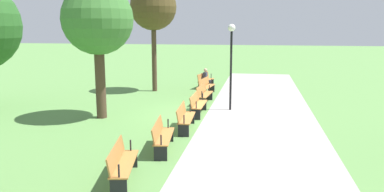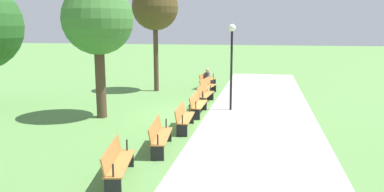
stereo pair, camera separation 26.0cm
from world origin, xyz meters
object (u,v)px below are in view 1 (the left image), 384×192
at_px(bench_4, 185,117).
at_px(bench_6, 122,162).
at_px(person_seated, 207,78).
at_px(bench_3, 198,104).
at_px(bench_1, 206,86).
at_px(lamp_post, 231,50).
at_px(tree_0, 153,8).
at_px(tree_2, 98,20).
at_px(bench_2, 204,94).
at_px(bench_5, 162,135).
at_px(bench_0, 205,80).

height_order(bench_4, bench_6, same).
bearing_deg(person_seated, bench_3, 15.79).
distance_m(bench_1, bench_6, 11.99).
bearing_deg(bench_6, bench_3, 163.44).
bearing_deg(bench_4, lamp_post, 155.46).
height_order(tree_0, tree_2, tree_0).
bearing_deg(tree_2, person_seated, 158.60).
bearing_deg(person_seated, bench_2, 17.30).
height_order(bench_3, bench_5, same).
relative_size(bench_0, bench_3, 1.03).
height_order(person_seated, tree_2, tree_2).
distance_m(person_seated, tree_0, 5.21).
xyz_separation_m(bench_2, lamp_post, (1.21, 1.37, 2.19)).
xyz_separation_m(bench_0, lamp_post, (5.98, 1.99, 2.19)).
xyz_separation_m(bench_1, bench_6, (11.99, -0.38, 0.00)).
height_order(bench_0, bench_3, same).
bearing_deg(bench_6, lamp_post, 155.59).
height_order(tree_0, lamp_post, tree_0).
distance_m(bench_4, bench_5, 2.41).
xyz_separation_m(bench_2, tree_2, (3.61, -3.72, 3.45)).
distance_m(bench_3, tree_2, 5.27).
relative_size(person_seated, tree_2, 0.22).
height_order(bench_4, bench_5, same).
relative_size(bench_5, tree_0, 0.32).
bearing_deg(bench_3, bench_5, -3.67).
distance_m(bench_4, bench_6, 4.81).
xyz_separation_m(bench_2, person_seated, (-4.60, -0.50, 0.16)).
xyz_separation_m(person_seated, lamp_post, (5.80, 1.88, 2.03)).
height_order(bench_6, lamp_post, lamp_post).
xyz_separation_m(bench_5, tree_0, (-10.22, -3.09, 4.24)).
bearing_deg(tree_0, bench_6, 12.11).
xyz_separation_m(bench_1, person_seated, (-2.20, -0.27, 0.16)).
distance_m(bench_1, person_seated, 2.22).
relative_size(bench_2, tree_2, 0.36).
bearing_deg(bench_3, tree_0, -147.91).
bearing_deg(tree_2, bench_0, 159.69).
bearing_deg(bench_2, tree_2, -42.16).
distance_m(bench_6, tree_0, 13.57).
height_order(bench_0, bench_6, same).
bearing_deg(bench_5, bench_2, 170.79).
height_order(bench_0, bench_4, same).
bearing_deg(bench_4, bench_2, 176.31).
xyz_separation_m(bench_5, tree_2, (-3.60, -3.49, 3.45)).
bearing_deg(tree_0, person_seated, 119.42).
bearing_deg(bench_3, bench_4, -1.84).
bearing_deg(bench_5, bench_1, 172.63).
height_order(bench_5, tree_0, tree_0).
relative_size(person_seated, lamp_post, 0.32).
distance_m(bench_2, bench_3, 2.41).
distance_m(bench_2, tree_2, 6.23).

